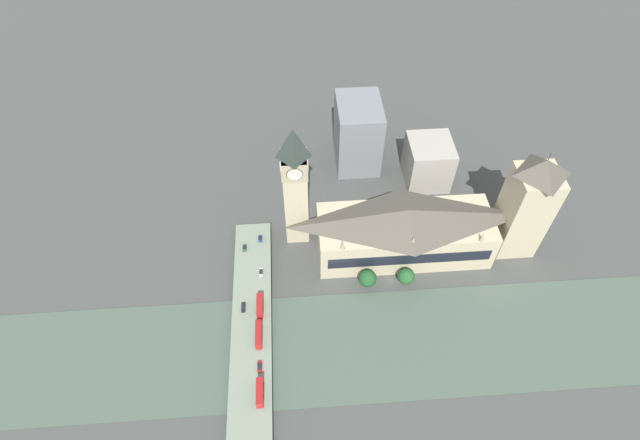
% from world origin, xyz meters
% --- Properties ---
extents(ground_plane, '(600.00, 600.00, 0.00)m').
position_xyz_m(ground_plane, '(0.00, 0.00, 0.00)').
color(ground_plane, '#424442').
extents(river_water, '(50.22, 360.00, 0.30)m').
position_xyz_m(river_water, '(-31.11, 0.00, 0.15)').
color(river_water, '#47564C').
rests_on(river_water, ground_plane).
extents(parliament_hall, '(29.05, 80.63, 29.14)m').
position_xyz_m(parliament_hall, '(17.29, -8.00, 14.46)').
color(parliament_hall, '#C1B28E').
rests_on(parliament_hall, ground_plane).
extents(clock_tower, '(12.00, 12.00, 67.15)m').
position_xyz_m(clock_tower, '(30.62, 41.72, 35.95)').
color(clock_tower, '#C1B28E').
rests_on(clock_tower, ground_plane).
extents(victoria_tower, '(18.29, 18.29, 59.87)m').
position_xyz_m(victoria_tower, '(17.35, -61.46, 27.93)').
color(victoria_tower, '#C1B28E').
rests_on(victoria_tower, ground_plane).
extents(road_bridge, '(132.43, 16.98, 4.20)m').
position_xyz_m(road_bridge, '(-31.11, 63.61, 3.34)').
color(road_bridge, '#5D6A59').
rests_on(road_bridge, ground_plane).
extents(double_decker_bus_lead, '(10.59, 2.66, 5.02)m').
position_xyz_m(double_decker_bus_lead, '(-51.19, 59.62, 6.96)').
color(double_decker_bus_lead, red).
rests_on(double_decker_bus_lead, road_bridge).
extents(double_decker_bus_mid, '(10.62, 2.59, 4.94)m').
position_xyz_m(double_decker_bus_mid, '(-13.29, 59.86, 6.91)').
color(double_decker_bus_mid, red).
rests_on(double_decker_bus_mid, road_bridge).
extents(double_decker_bus_rear, '(11.88, 2.59, 4.70)m').
position_xyz_m(double_decker_bus_rear, '(-26.62, 60.27, 6.79)').
color(double_decker_bus_rear, red).
rests_on(double_decker_bus_rear, road_bridge).
extents(car_northbound_lead, '(4.76, 1.76, 1.36)m').
position_xyz_m(car_northbound_lead, '(-12.33, 67.16, 4.89)').
color(car_northbound_lead, black).
rests_on(car_northbound_lead, road_bridge).
extents(car_northbound_mid, '(3.87, 1.83, 1.52)m').
position_xyz_m(car_northbound_mid, '(25.05, 60.04, 4.95)').
color(car_northbound_mid, navy).
rests_on(car_northbound_mid, road_bridge).
extents(car_southbound_lead, '(4.70, 1.76, 1.41)m').
position_xyz_m(car_southbound_lead, '(5.57, 59.49, 4.92)').
color(car_southbound_lead, silver).
rests_on(car_southbound_lead, road_bridge).
extents(car_southbound_mid, '(4.05, 1.85, 1.41)m').
position_xyz_m(car_southbound_mid, '(20.08, 67.43, 4.90)').
color(car_southbound_mid, '#2D5638').
rests_on(car_southbound_mid, road_bridge).
extents(car_southbound_tail, '(4.62, 1.91, 1.41)m').
position_xyz_m(car_southbound_tail, '(-39.87, 59.87, 4.91)').
color(car_southbound_tail, maroon).
rests_on(car_southbound_tail, road_bridge).
extents(city_block_west, '(23.81, 22.69, 25.15)m').
position_xyz_m(city_block_west, '(64.10, -29.20, 12.58)').
color(city_block_west, '#A39E93').
rests_on(city_block_west, ground_plane).
extents(city_block_center, '(30.46, 23.22, 37.94)m').
position_xyz_m(city_block_center, '(82.13, 6.46, 18.97)').
color(city_block_center, slate).
rests_on(city_block_center, ground_plane).
extents(tree_embankment_near, '(7.77, 7.77, 9.94)m').
position_xyz_m(tree_embankment_near, '(-2.04, -6.21, 6.04)').
color(tree_embankment_near, brown).
rests_on(tree_embankment_near, ground_plane).
extents(tree_embankment_mid, '(8.26, 8.26, 10.46)m').
position_xyz_m(tree_embankment_mid, '(-2.17, 11.46, 6.32)').
color(tree_embankment_mid, brown).
rests_on(tree_embankment_mid, ground_plane).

